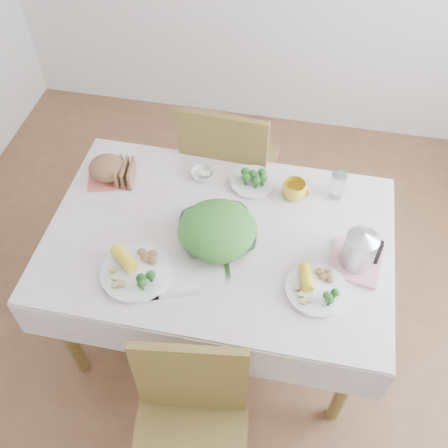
% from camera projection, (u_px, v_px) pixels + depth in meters
% --- Properties ---
extents(floor, '(3.60, 3.60, 0.00)m').
position_uv_depth(floor, '(220.00, 322.00, 2.87)').
color(floor, brown).
rests_on(floor, ground).
extents(dining_table, '(1.40, 0.90, 0.75)m').
position_uv_depth(dining_table, '(219.00, 284.00, 2.58)').
color(dining_table, brown).
rests_on(dining_table, floor).
extents(tablecloth, '(1.50, 1.00, 0.01)m').
position_uv_depth(tablecloth, '(219.00, 236.00, 2.29)').
color(tablecloth, beige).
rests_on(tablecloth, dining_table).
extents(chair_far, '(0.48, 0.48, 1.02)m').
position_uv_depth(chair_far, '(232.00, 172.00, 2.95)').
color(chair_far, brown).
rests_on(chair_far, floor).
extents(salad_bowl, '(0.42, 0.42, 0.08)m').
position_uv_depth(salad_bowl, '(218.00, 234.00, 2.24)').
color(salad_bowl, white).
rests_on(salad_bowl, tablecloth).
extents(dinner_plate_left, '(0.40, 0.40, 0.02)m').
position_uv_depth(dinner_plate_left, '(136.00, 273.00, 2.14)').
color(dinner_plate_left, white).
rests_on(dinner_plate_left, tablecloth).
extents(dinner_plate_right, '(0.28, 0.28, 0.02)m').
position_uv_depth(dinner_plate_right, '(317.00, 290.00, 2.09)').
color(dinner_plate_right, white).
rests_on(dinner_plate_right, tablecloth).
extents(broccoli_plate, '(0.27, 0.27, 0.02)m').
position_uv_depth(broccoli_plate, '(253.00, 182.00, 2.48)').
color(broccoli_plate, beige).
rests_on(broccoli_plate, tablecloth).
extents(napkin, '(0.24, 0.24, 0.00)m').
position_uv_depth(napkin, '(109.00, 176.00, 2.51)').
color(napkin, '#E66D56').
rests_on(napkin, tablecloth).
extents(bread_loaf, '(0.21, 0.20, 0.11)m').
position_uv_depth(bread_loaf, '(107.00, 168.00, 2.47)').
color(bread_loaf, brown).
rests_on(bread_loaf, napkin).
extents(fruit_bowl, '(0.13, 0.13, 0.03)m').
position_uv_depth(fruit_bowl, '(203.00, 174.00, 2.50)').
color(fruit_bowl, white).
rests_on(fruit_bowl, tablecloth).
extents(yellow_mug, '(0.13, 0.13, 0.09)m').
position_uv_depth(yellow_mug, '(294.00, 190.00, 2.40)').
color(yellow_mug, gold).
rests_on(yellow_mug, tablecloth).
extents(glass_tumbler, '(0.09, 0.09, 0.13)m').
position_uv_depth(glass_tumbler, '(337.00, 186.00, 2.39)').
color(glass_tumbler, white).
rests_on(glass_tumbler, tablecloth).
extents(pink_tray, '(0.24, 0.24, 0.02)m').
position_uv_depth(pink_tray, '(355.00, 262.00, 2.18)').
color(pink_tray, '#D4828A').
rests_on(pink_tray, tablecloth).
extents(electric_kettle, '(0.17, 0.17, 0.19)m').
position_uv_depth(electric_kettle, '(361.00, 246.00, 2.09)').
color(electric_kettle, '#B2B5BA').
rests_on(electric_kettle, pink_tray).
extents(fork_left, '(0.07, 0.17, 0.00)m').
position_uv_depth(fork_left, '(227.00, 267.00, 2.17)').
color(fork_left, silver).
rests_on(fork_left, tablecloth).
extents(knife, '(0.19, 0.09, 0.00)m').
position_uv_depth(knife, '(176.00, 295.00, 2.09)').
color(knife, silver).
rests_on(knife, tablecloth).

